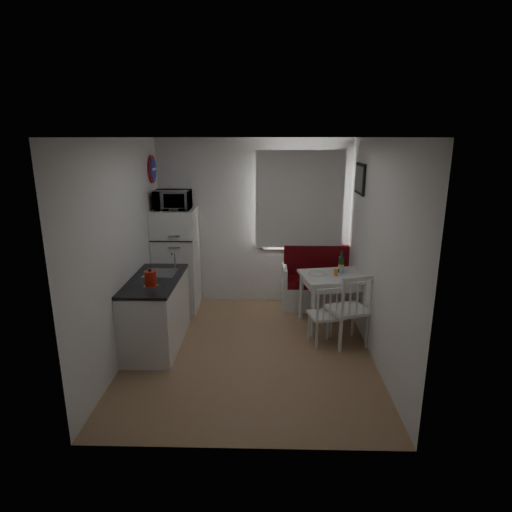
% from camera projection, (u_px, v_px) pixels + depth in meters
% --- Properties ---
extents(floor, '(3.00, 3.50, 0.02)m').
position_uv_depth(floor, '(250.00, 351.00, 5.39)').
color(floor, '#A07A55').
rests_on(floor, ground).
extents(ceiling, '(3.00, 3.50, 0.02)m').
position_uv_depth(ceiling, '(249.00, 137.00, 4.69)').
color(ceiling, white).
rests_on(ceiling, wall_back).
extents(wall_back, '(3.00, 0.02, 2.60)m').
position_uv_depth(wall_back, '(254.00, 223.00, 6.72)').
color(wall_back, white).
rests_on(wall_back, floor).
extents(wall_front, '(3.00, 0.02, 2.60)m').
position_uv_depth(wall_front, '(241.00, 309.00, 3.35)').
color(wall_front, white).
rests_on(wall_front, floor).
extents(wall_left, '(0.02, 3.50, 2.60)m').
position_uv_depth(wall_left, '(124.00, 251.00, 5.08)').
color(wall_left, white).
rests_on(wall_left, floor).
extents(wall_right, '(0.02, 3.50, 2.60)m').
position_uv_depth(wall_right, '(377.00, 252.00, 5.00)').
color(wall_right, white).
rests_on(wall_right, floor).
extents(window, '(1.22, 0.06, 1.47)m').
position_uv_depth(window, '(299.00, 203.00, 6.59)').
color(window, white).
rests_on(window, wall_back).
extents(curtain, '(1.35, 0.02, 1.50)m').
position_uv_depth(curtain, '(300.00, 200.00, 6.51)').
color(curtain, white).
rests_on(curtain, wall_back).
extents(kitchen_counter, '(0.62, 1.32, 1.16)m').
position_uv_depth(kitchen_counter, '(156.00, 312.00, 5.44)').
color(kitchen_counter, white).
rests_on(kitchen_counter, floor).
extents(wall_sign, '(0.03, 0.40, 0.40)m').
position_uv_depth(wall_sign, '(153.00, 169.00, 6.24)').
color(wall_sign, navy).
rests_on(wall_sign, wall_left).
extents(picture_frame, '(0.04, 0.52, 0.42)m').
position_uv_depth(picture_frame, '(360.00, 179.00, 5.86)').
color(picture_frame, black).
rests_on(picture_frame, wall_right).
extents(bench, '(1.34, 0.52, 0.96)m').
position_uv_depth(bench, '(325.00, 287.00, 6.73)').
color(bench, white).
rests_on(bench, floor).
extents(dining_table, '(1.13, 0.89, 0.76)m').
position_uv_depth(dining_table, '(338.00, 280.00, 5.96)').
color(dining_table, white).
rests_on(dining_table, floor).
extents(chair_left, '(0.46, 0.45, 0.44)m').
position_uv_depth(chair_left, '(326.00, 310.00, 5.38)').
color(chair_left, white).
rests_on(chair_left, floor).
extents(chair_right, '(0.58, 0.57, 0.53)m').
position_uv_depth(chair_right, '(350.00, 303.00, 5.33)').
color(chair_right, white).
rests_on(chair_right, floor).
extents(fridge, '(0.63, 0.63, 1.57)m').
position_uv_depth(fridge, '(177.00, 260.00, 6.55)').
color(fridge, white).
rests_on(fridge, floor).
extents(microwave, '(0.52, 0.35, 0.29)m').
position_uv_depth(microwave, '(173.00, 200.00, 6.26)').
color(microwave, white).
rests_on(microwave, fridge).
extents(kettle, '(0.17, 0.17, 0.22)m').
position_uv_depth(kettle, '(150.00, 279.00, 4.97)').
color(kettle, '#AF1D0E').
rests_on(kettle, kitchen_counter).
extents(wine_bottle, '(0.08, 0.08, 0.32)m').
position_uv_depth(wine_bottle, '(341.00, 262.00, 5.99)').
color(wine_bottle, '#144018').
rests_on(wine_bottle, dining_table).
extents(drinking_glass_orange, '(0.06, 0.06, 0.09)m').
position_uv_depth(drinking_glass_orange, '(336.00, 273.00, 5.88)').
color(drinking_glass_orange, orange).
rests_on(drinking_glass_orange, dining_table).
extents(drinking_glass_blue, '(0.06, 0.06, 0.09)m').
position_uv_depth(drinking_glass_blue, '(341.00, 270.00, 5.97)').
color(drinking_glass_blue, '#88C0E8').
rests_on(drinking_glass_blue, dining_table).
extents(plate, '(0.24, 0.24, 0.02)m').
position_uv_depth(plate, '(317.00, 273.00, 5.96)').
color(plate, white).
rests_on(plate, dining_table).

